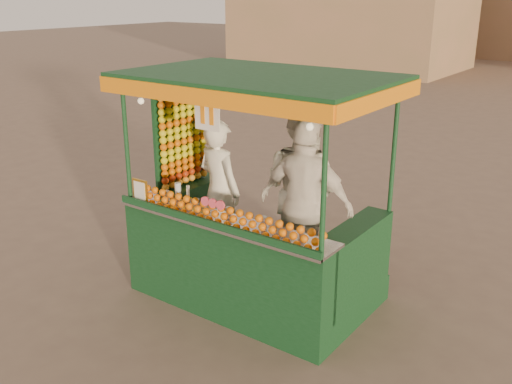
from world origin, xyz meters
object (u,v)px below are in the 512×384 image
Objects in this scene: vendor_middle at (302,189)px; vendor_right at (306,204)px; juice_cart at (246,230)px; vendor_left at (219,190)px.

vendor_right is at bearing 134.83° from vendor_middle.
vendor_middle is 1.06× the size of vendor_right.
juice_cart is 1.67× the size of vendor_left.
vendor_left is 0.92× the size of vendor_right.
vendor_middle reaches higher than vendor_left.
vendor_middle is 0.35m from vendor_right.
vendor_middle reaches higher than vendor_right.
vendor_right is at bearing 20.00° from juice_cart.
juice_cart reaches higher than vendor_middle.
juice_cart reaches higher than vendor_left.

